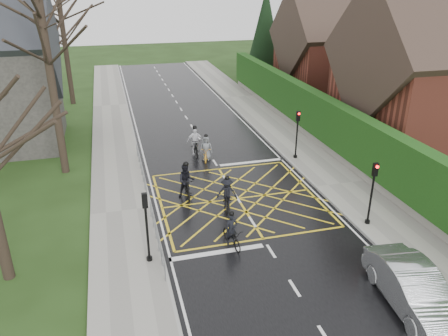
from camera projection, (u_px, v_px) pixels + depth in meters
name	position (u px, v px, depth m)	size (l,w,h in m)	color
ground	(238.00, 199.00, 23.06)	(120.00, 120.00, 0.00)	black
road	(238.00, 199.00, 23.06)	(9.00, 80.00, 0.01)	black
sidewalk_right	(340.00, 185.00, 24.45)	(3.00, 80.00, 0.15)	gray
sidewalk_left	(122.00, 212.00, 21.61)	(3.00, 80.00, 0.15)	gray
stone_wall	(321.00, 141.00, 30.06)	(0.50, 38.00, 0.70)	slate
hedge	(323.00, 117.00, 29.36)	(0.90, 38.00, 2.80)	#183B10
house_near	(439.00, 78.00, 28.18)	(11.80, 9.80, 11.30)	brown
house_far	(334.00, 51.00, 40.71)	(9.80, 8.80, 10.30)	brown
conifer	(265.00, 35.00, 46.59)	(4.60, 4.60, 10.00)	black
tree_near	(44.00, 35.00, 23.06)	(9.24, 9.24, 11.44)	black
tree_mid	(39.00, 11.00, 29.61)	(10.08, 10.08, 12.48)	black
tree_far	(62.00, 22.00, 37.43)	(8.40, 8.40, 10.40)	black
railing_south	(157.00, 233.00, 18.55)	(0.05, 5.04, 1.03)	slate
railing_north	(141.00, 165.00, 25.18)	(0.05, 6.04, 1.03)	slate
traffic_light_ne	(297.00, 135.00, 27.31)	(0.24, 0.31, 3.21)	black
traffic_light_se	(372.00, 194.00, 19.88)	(0.24, 0.31, 3.21)	black
traffic_light_sw	(147.00, 228.00, 17.21)	(0.24, 0.31, 3.21)	black
cyclist_rear	(232.00, 234.00, 18.87)	(0.87, 1.77, 1.65)	black
cyclist_back	(187.00, 184.00, 22.92)	(0.94, 2.06, 2.03)	black
cyclist_mid	(227.00, 196.00, 21.89)	(1.18, 1.93, 1.77)	black
cyclist_front	(195.00, 144.00, 28.48)	(1.09, 2.02, 1.99)	black
cyclist_lead	(206.00, 151.00, 27.71)	(1.12, 1.88, 1.73)	orange
car	(413.00, 289.00, 15.23)	(1.63, 4.69, 1.54)	#B3B6BA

